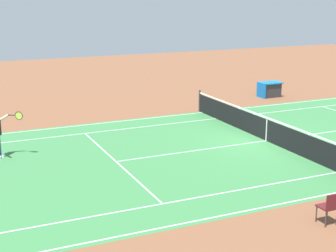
% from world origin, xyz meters
% --- Properties ---
extents(ground_plane, '(60.00, 60.00, 0.00)m').
position_xyz_m(ground_plane, '(0.00, 0.00, 0.00)').
color(ground_plane, brown).
extents(court_slab, '(24.20, 11.40, 0.00)m').
position_xyz_m(court_slab, '(0.00, 0.00, 0.00)').
color(court_slab, '#387A42').
rests_on(court_slab, ground_plane).
extents(court_line_markings, '(23.85, 11.05, 0.01)m').
position_xyz_m(court_line_markings, '(0.00, 0.00, 0.00)').
color(court_line_markings, white).
rests_on(court_line_markings, ground_plane).
extents(tennis_net, '(0.10, 11.70, 1.08)m').
position_xyz_m(tennis_net, '(0.00, 0.00, 0.49)').
color(tennis_net, '#2D2D33').
rests_on(tennis_net, ground_plane).
extents(tennis_ball, '(0.07, 0.07, 0.07)m').
position_xyz_m(tennis_ball, '(-1.81, 1.06, 0.03)').
color(tennis_ball, '#CCE01E').
rests_on(tennis_ball, ground_plane).
extents(spectator_chair_5, '(0.44, 0.44, 0.88)m').
position_xyz_m(spectator_chair_5, '(3.02, 7.10, 0.52)').
color(spectator_chair_5, '#38383D').
rests_on(spectator_chair_5, ground_plane).
extents(equipment_cart_tarped, '(1.25, 0.84, 0.85)m').
position_xyz_m(equipment_cart_tarped, '(-5.37, -7.41, 0.44)').
color(equipment_cart_tarped, '#2D2D33').
rests_on(equipment_cart_tarped, ground_plane).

